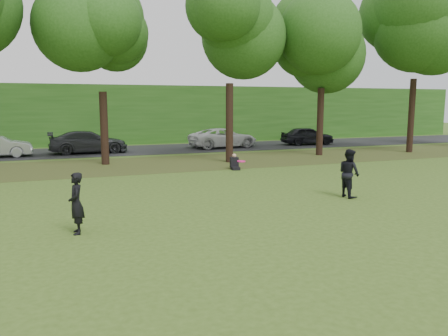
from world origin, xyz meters
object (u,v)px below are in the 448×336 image
(player_left, at_px, (76,203))
(player_right, at_px, (349,173))
(frisbee, at_px, (241,161))
(seated_person, at_px, (235,163))

(player_left, xyz_separation_m, player_right, (9.68, 1.29, 0.07))
(player_right, relative_size, frisbee, 6.23)
(player_left, distance_m, player_right, 9.77)
(player_right, xyz_separation_m, frisbee, (-4.58, -0.52, 0.73))
(frisbee, bearing_deg, player_left, -171.41)
(seated_person, bearing_deg, player_left, -123.51)
(player_right, height_order, frisbee, player_right)
(player_right, bearing_deg, frisbee, 95.35)
(player_right, height_order, seated_person, player_right)
(player_left, bearing_deg, seated_person, 136.46)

